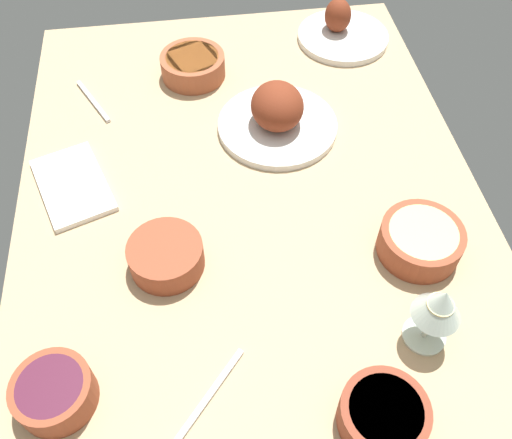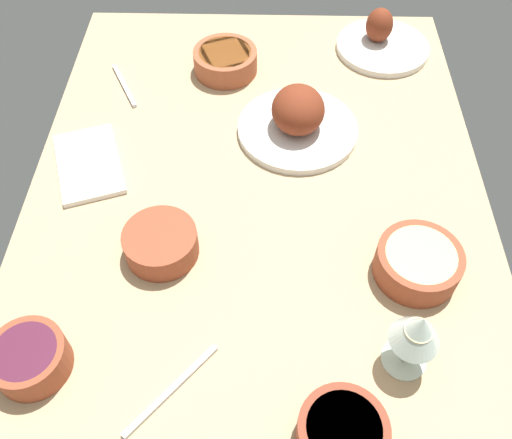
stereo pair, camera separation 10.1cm
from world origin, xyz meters
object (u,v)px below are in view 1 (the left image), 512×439
(folded_napkin, at_px, (73,185))
(fork_loose, at_px, (93,101))
(bowl_potatoes, at_px, (420,240))
(plate_near_viewer, at_px, (277,115))
(bowl_sauce, at_px, (166,255))
(spoon_loose, at_px, (206,401))
(bowl_soup, at_px, (193,65))
(bowl_cream, at_px, (383,415))
(plate_far_side, at_px, (341,30))
(bowl_onions, at_px, (54,392))
(wine_glass, at_px, (440,307))

(folded_napkin, xyz_separation_m, fork_loose, (-0.25, 0.03, -0.00))
(bowl_potatoes, bearing_deg, fork_loose, -129.59)
(plate_near_viewer, xyz_separation_m, bowl_sauce, (0.32, -0.25, -0.01))
(plate_near_viewer, distance_m, bowl_potatoes, 0.40)
(plate_near_viewer, bearing_deg, spoon_loose, -19.46)
(bowl_soup, bearing_deg, bowl_potatoes, 33.07)
(bowl_cream, bearing_deg, bowl_sauce, -137.11)
(plate_far_side, relative_size, bowl_onions, 1.92)
(plate_near_viewer, xyz_separation_m, bowl_potatoes, (0.35, 0.20, -0.01))
(wine_glass, distance_m, fork_loose, 0.86)
(bowl_onions, bearing_deg, spoon_loose, 81.11)
(plate_far_side, bearing_deg, plate_near_viewer, -35.12)
(bowl_soup, bearing_deg, wine_glass, 23.94)
(folded_napkin, bearing_deg, plate_near_viewer, 104.61)
(bowl_onions, bearing_deg, folded_napkin, -179.25)
(fork_loose, bearing_deg, spoon_loose, 168.47)
(plate_near_viewer, relative_size, bowl_soup, 1.72)
(bowl_sauce, bearing_deg, bowl_soup, 170.89)
(folded_napkin, height_order, fork_loose, folded_napkin)
(bowl_soup, distance_m, wine_glass, 0.79)
(bowl_cream, relative_size, spoon_loose, 0.68)
(bowl_sauce, bearing_deg, plate_near_viewer, 142.08)
(plate_far_side, relative_size, bowl_potatoes, 1.54)
(plate_near_viewer, bearing_deg, bowl_cream, 4.28)
(bowl_sauce, bearing_deg, bowl_onions, -37.95)
(plate_near_viewer, relative_size, bowl_potatoes, 1.75)
(plate_near_viewer, relative_size, bowl_onions, 2.17)
(plate_near_viewer, bearing_deg, bowl_sauce, -37.92)
(bowl_soup, relative_size, fork_loose, 0.92)
(bowl_potatoes, height_order, bowl_cream, bowl_potatoes)
(bowl_onions, bearing_deg, bowl_potatoes, 106.84)
(bowl_potatoes, bearing_deg, bowl_cream, -27.68)
(bowl_onions, distance_m, wine_glass, 0.58)
(bowl_soup, height_order, bowl_cream, same)
(bowl_sauce, bearing_deg, bowl_cream, 42.89)
(bowl_sauce, bearing_deg, wine_glass, 64.02)
(bowl_onions, bearing_deg, plate_far_side, 143.05)
(plate_far_side, relative_size, bowl_sauce, 1.72)
(folded_napkin, bearing_deg, wine_glass, 55.12)
(plate_near_viewer, xyz_separation_m, spoon_loose, (0.57, -0.20, -0.03))
(spoon_loose, bearing_deg, folded_napkin, -112.98)
(plate_far_side, height_order, bowl_sauce, plate_far_side)
(bowl_soup, bearing_deg, plate_near_viewer, 38.74)
(plate_near_viewer, height_order, plate_far_side, plate_near_viewer)
(plate_far_side, bearing_deg, bowl_potatoes, -1.32)
(bowl_sauce, height_order, folded_napkin, bowl_sauce)
(wine_glass, xyz_separation_m, fork_loose, (-0.66, -0.55, -0.10))
(bowl_cream, height_order, spoon_loose, bowl_cream)
(bowl_onions, height_order, bowl_cream, bowl_onions)
(bowl_sauce, relative_size, fork_loose, 0.82)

